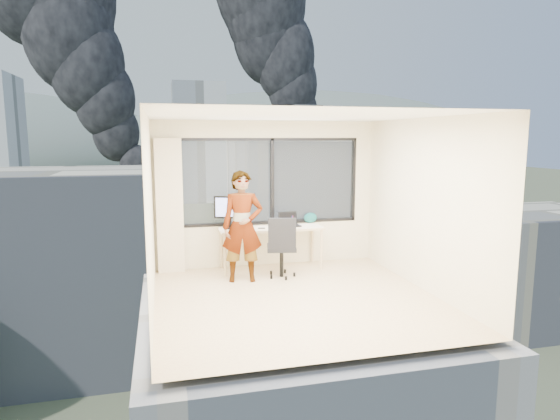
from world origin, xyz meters
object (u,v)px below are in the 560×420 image
object	(u,v)px
game_console	(280,223)
desk	(271,248)
person	(242,227)
monitor	(230,212)
chair	(282,246)
laptop	(290,220)
handbag	(310,218)

from	to	relation	value
game_console	desk	bearing A→B (deg)	-133.93
person	desk	bearing A→B (deg)	52.30
monitor	person	bearing A→B (deg)	-61.98
chair	person	xyz separation A→B (m)	(-0.66, -0.06, 0.37)
laptop	handbag	xyz separation A→B (m)	(0.45, 0.24, -0.02)
monitor	game_console	world-z (taller)	monitor
desk	laptop	bearing A→B (deg)	-0.25
game_console	laptop	world-z (taller)	laptop
chair	monitor	distance (m)	1.10
monitor	game_console	distance (m)	0.95
monitor	game_console	size ratio (longest dim) A/B	1.98
desk	monitor	size ratio (longest dim) A/B	3.16
desk	monitor	xyz separation A→B (m)	(-0.70, 0.08, 0.66)
desk	chair	world-z (taller)	chair
desk	laptop	distance (m)	0.60
desk	monitor	world-z (taller)	monitor
laptop	handbag	world-z (taller)	laptop
chair	laptop	bearing A→B (deg)	73.42
chair	person	size ratio (longest dim) A/B	0.59
desk	person	bearing A→B (deg)	-135.41
game_console	laptop	size ratio (longest dim) A/B	0.78
desk	game_console	world-z (taller)	game_console
laptop	game_console	bearing A→B (deg)	120.24
game_console	laptop	xyz separation A→B (m)	(0.14, -0.20, 0.08)
handbag	chair	bearing A→B (deg)	-121.52
person	laptop	bearing A→B (deg)	39.66
person	handbag	bearing A→B (deg)	38.30
handbag	monitor	bearing A→B (deg)	-161.54
person	game_console	world-z (taller)	person
chair	handbag	bearing A→B (deg)	58.08
handbag	laptop	bearing A→B (deg)	-139.91
chair	laptop	size ratio (longest dim) A/B	2.86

